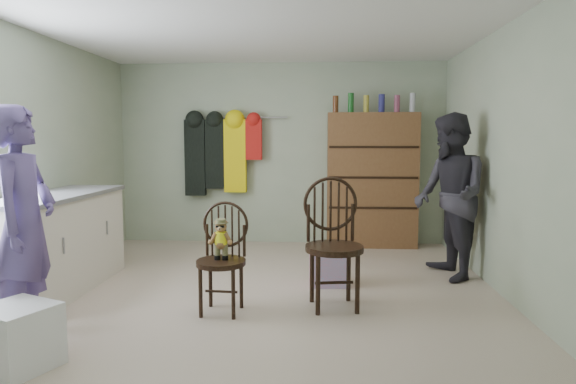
# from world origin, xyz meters

# --- Properties ---
(ground_plane) EXTENTS (5.00, 5.00, 0.00)m
(ground_plane) POSITION_xyz_m (0.00, 0.00, 0.00)
(ground_plane) COLOR beige
(ground_plane) RESTS_ON ground
(room_walls) EXTENTS (5.00, 5.00, 5.00)m
(room_walls) POSITION_xyz_m (0.00, 0.53, 1.58)
(room_walls) COLOR #AAB698
(room_walls) RESTS_ON ground
(counter) EXTENTS (0.64, 1.86, 0.94)m
(counter) POSITION_xyz_m (-1.95, 0.00, 0.47)
(counter) COLOR silver
(counter) RESTS_ON ground
(plastic_tub) EXTENTS (0.55, 0.54, 0.41)m
(plastic_tub) POSITION_xyz_m (-1.35, -1.63, 0.20)
(plastic_tub) COLOR white
(plastic_tub) RESTS_ON ground
(chair_front) EXTENTS (0.44, 0.44, 0.92)m
(chair_front) POSITION_xyz_m (-0.26, -0.47, 0.52)
(chair_front) COLOR black
(chair_front) RESTS_ON ground
(chair_far) EXTENTS (0.57, 0.57, 1.12)m
(chair_far) POSITION_xyz_m (0.67, -0.26, 0.60)
(chair_far) COLOR black
(chair_far) RESTS_ON ground
(striped_bag) EXTENTS (0.39, 0.31, 0.39)m
(striped_bag) POSITION_xyz_m (0.64, 0.37, 0.19)
(striped_bag) COLOR pink
(striped_bag) RESTS_ON ground
(person_left) EXTENTS (0.45, 0.65, 1.69)m
(person_left) POSITION_xyz_m (-1.56, -1.16, 0.85)
(person_left) COLOR #5D4B8A
(person_left) RESTS_ON ground
(person_right) EXTENTS (0.77, 0.92, 1.73)m
(person_right) POSITION_xyz_m (1.89, 0.71, 0.86)
(person_right) COLOR #2D2B33
(person_right) RESTS_ON ground
(dresser) EXTENTS (1.20, 0.39, 2.05)m
(dresser) POSITION_xyz_m (1.25, 2.30, 0.91)
(dresser) COLOR brown
(dresser) RESTS_ON ground
(coat_rack) EXTENTS (1.42, 0.12, 1.09)m
(coat_rack) POSITION_xyz_m (-0.83, 2.38, 1.25)
(coat_rack) COLOR #99999E
(coat_rack) RESTS_ON ground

